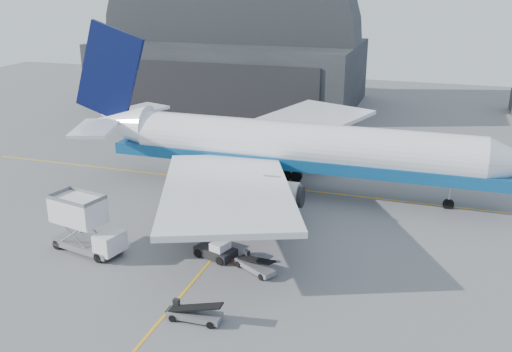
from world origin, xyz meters
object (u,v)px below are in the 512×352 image
(airliner, at_px, (284,146))
(pushback_tug, at_px, (217,251))
(belt_loader_a, at_px, (194,314))
(belt_loader_b, at_px, (255,265))
(catering_truck, at_px, (84,225))

(airliner, xyz_separation_m, pushback_tug, (-1.17, -18.52, -4.78))
(pushback_tug, xyz_separation_m, belt_loader_a, (2.11, -9.84, -0.12))
(pushback_tug, xyz_separation_m, belt_loader_b, (4.09, -1.32, -0.11))
(catering_truck, distance_m, belt_loader_b, 16.27)
(airliner, relative_size, belt_loader_b, 12.90)
(catering_truck, bearing_deg, belt_loader_a, -15.38)
(airliner, xyz_separation_m, catering_truck, (-13.19, -20.96, -2.85))
(belt_loader_b, bearing_deg, pushback_tug, -167.55)
(pushback_tug, height_order, belt_loader_b, belt_loader_b)
(airliner, bearing_deg, catering_truck, -122.19)
(belt_loader_b, bearing_deg, catering_truck, -145.69)
(catering_truck, relative_size, belt_loader_a, 1.77)
(pushback_tug, relative_size, belt_loader_a, 0.93)
(airliner, distance_m, belt_loader_a, 28.79)
(belt_loader_b, bearing_deg, airliner, 128.70)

